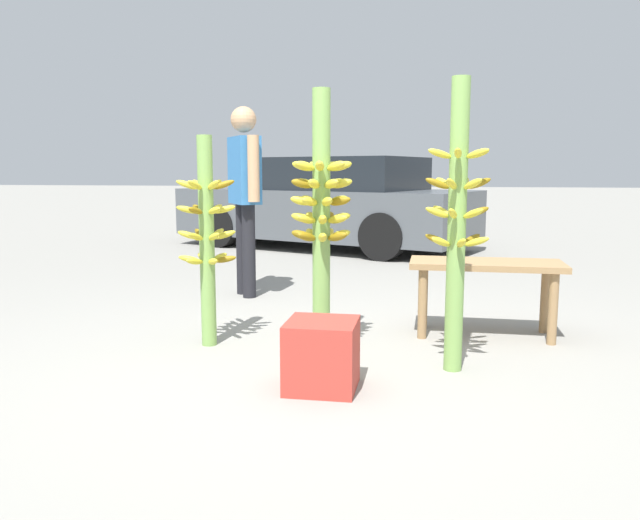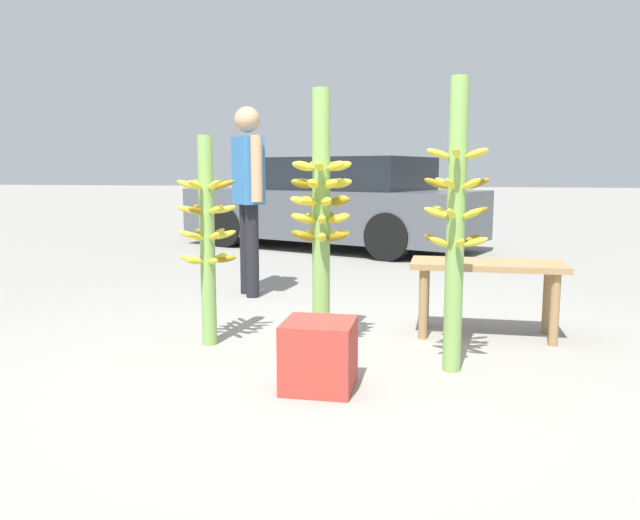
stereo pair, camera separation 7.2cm
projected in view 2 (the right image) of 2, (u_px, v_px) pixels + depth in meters
name	position (u px, v px, depth m)	size (l,w,h in m)	color
ground_plane	(318.00, 368.00, 3.55)	(80.00, 80.00, 0.00)	gray
banana_stalk_left	(207.00, 236.00, 3.93)	(0.38, 0.37, 1.33)	#7AA851
banana_stalk_center	(321.00, 214.00, 3.80)	(0.39, 0.39, 1.60)	#7AA851
banana_stalk_right	(456.00, 221.00, 3.38)	(0.37, 0.37, 1.61)	#7AA851
vendor_person	(248.00, 184.00, 5.47)	(0.42, 0.57, 1.66)	black
market_bench	(487.00, 275.00, 4.17)	(1.01, 0.44, 0.51)	#99754C
parked_car	(333.00, 204.00, 8.96)	(4.55, 3.12, 1.29)	#4C5156
produce_crate	(319.00, 355.00, 3.19)	(0.36, 0.36, 0.36)	#B2382D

